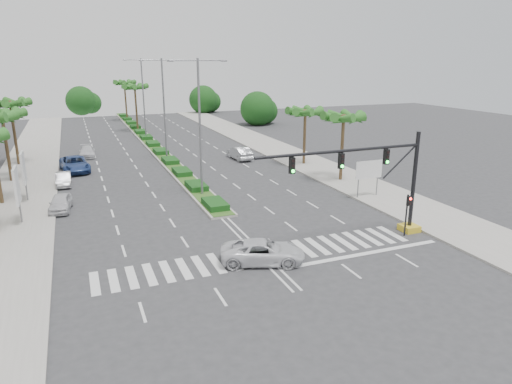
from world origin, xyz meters
TOP-DOWN VIEW (x-y plane):
  - ground at (0.00, 0.00)m, footprint 160.00×160.00m
  - footpath_right at (15.20, 20.00)m, footprint 6.00×120.00m
  - footpath_left at (-15.20, 20.00)m, footprint 6.00×120.00m
  - median at (0.00, 45.00)m, footprint 2.20×75.00m
  - median_grass at (0.00, 45.00)m, footprint 1.80×75.00m
  - signal_gantry at (9.27, -0.00)m, footprint 12.60×1.20m
  - pedestrian_signal at (10.60, -0.68)m, footprint 0.28×0.36m
  - direction_sign at (13.50, 7.99)m, footprint 2.70×0.11m
  - billboard_near at (-14.50, 12.00)m, footprint 0.18×2.10m
  - billboard_far at (-14.50, 18.00)m, footprint 0.18×2.10m
  - palm_left_far at (-16.50, 26.00)m, footprint 4.57×4.68m
  - palm_left_end at (-16.50, 34.00)m, footprint 4.57×4.68m
  - palm_right_near at (14.50, 14.00)m, footprint 4.57×4.68m
  - palm_right_far at (14.50, 22.00)m, footprint 4.57×4.68m
  - palm_median_a at (0.00, 55.00)m, footprint 4.57×4.68m
  - palm_median_b at (0.00, 70.00)m, footprint 4.57×4.68m
  - streetlight_near at (0.00, 14.00)m, footprint 5.10×0.25m
  - streetlight_mid at (0.00, 30.00)m, footprint 5.10×0.25m
  - streetlight_far at (0.00, 46.00)m, footprint 5.10×0.25m
  - car_parked_a at (-11.80, 14.30)m, footprint 2.06×4.10m
  - car_parked_b at (-11.61, 22.53)m, footprint 1.38×3.89m
  - car_parked_c at (-10.47, 28.32)m, footprint 3.37×6.22m
  - car_parked_d at (-8.88, 36.20)m, footprint 2.01×4.59m
  - car_crossing at (-0.33, -0.95)m, footprint 5.59×3.96m
  - car_right at (8.50, 27.58)m, footprint 2.01×4.85m

SIDE VIEW (x-z plane):
  - ground at x=0.00m, z-range 0.00..0.00m
  - footpath_right at x=15.20m, z-range 0.00..0.15m
  - footpath_left at x=-15.20m, z-range 0.00..0.15m
  - median at x=0.00m, z-range 0.00..0.20m
  - median_grass at x=0.00m, z-range 0.20..0.24m
  - car_parked_b at x=-11.61m, z-range 0.00..1.28m
  - car_parked_d at x=-8.88m, z-range 0.00..1.31m
  - car_parked_a at x=-11.80m, z-range 0.00..1.34m
  - car_crossing at x=-0.33m, z-range 0.00..1.41m
  - car_right at x=8.50m, z-range 0.00..1.56m
  - car_parked_c at x=-10.47m, z-range 0.00..1.66m
  - pedestrian_signal at x=10.60m, z-range 0.54..3.54m
  - direction_sign at x=13.50m, z-range 0.75..4.15m
  - billboard_near at x=-14.50m, z-range 0.79..5.14m
  - billboard_far at x=-14.50m, z-range 0.79..5.14m
  - signal_gantry at x=9.27m, z-range -0.14..7.06m
  - palm_right_far at x=14.50m, z-range 2.54..9.29m
  - palm_right_near at x=14.50m, z-range 2.68..9.73m
  - palm_left_far at x=-16.50m, z-range 2.82..10.17m
  - streetlight_near at x=0.00m, z-range 0.81..12.81m
  - streetlight_mid at x=0.00m, z-range 0.81..12.81m
  - streetlight_far at x=0.00m, z-range 0.81..12.81m
  - palm_left_end at x=-16.50m, z-range 3.01..10.76m
  - palm_median_a at x=0.00m, z-range 3.15..11.20m
  - palm_median_b at x=0.00m, z-range 3.15..11.20m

